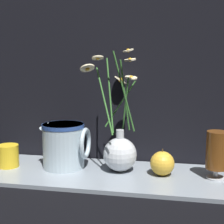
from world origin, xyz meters
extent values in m
plane|color=black|center=(0.00, 0.00, 0.00)|extent=(6.00, 6.00, 0.00)
cube|color=gray|center=(0.00, 0.00, 0.01)|extent=(0.83, 0.28, 0.01)
cube|color=black|center=(0.00, 0.15, 0.55)|extent=(1.33, 0.02, 1.10)
sphere|color=silver|center=(0.03, 0.03, 0.07)|extent=(0.11, 0.11, 0.11)
cylinder|color=silver|center=(0.03, 0.03, 0.13)|extent=(0.03, 0.03, 0.04)
cylinder|color=#3D7A33|center=(0.04, 0.04, 0.23)|extent=(0.03, 0.04, 0.16)
cylinder|color=beige|center=(0.06, 0.05, 0.31)|extent=(0.05, 0.05, 0.01)
sphere|color=gold|center=(0.06, 0.05, 0.31)|extent=(0.01, 0.01, 0.01)
cylinder|color=#3D7A33|center=(0.02, 0.08, 0.22)|extent=(0.10, 0.02, 0.15)
cylinder|color=beige|center=(0.01, 0.12, 0.29)|extent=(0.05, 0.05, 0.03)
sphere|color=gold|center=(0.01, 0.12, 0.29)|extent=(0.02, 0.02, 0.02)
cylinder|color=#3D7A33|center=(0.00, 0.01, 0.26)|extent=(0.04, 0.07, 0.22)
cylinder|color=beige|center=(-0.03, 0.00, 0.37)|extent=(0.05, 0.05, 0.01)
sphere|color=gold|center=(-0.03, 0.00, 0.37)|extent=(0.01, 0.01, 0.01)
cylinder|color=#3D7A33|center=(0.05, 0.02, 0.25)|extent=(0.03, 0.04, 0.22)
cylinder|color=beige|center=(0.06, 0.00, 0.36)|extent=(0.05, 0.05, 0.01)
sphere|color=gold|center=(0.06, 0.00, 0.36)|extent=(0.01, 0.01, 0.01)
cylinder|color=#3D7A33|center=(0.04, 0.00, 0.27)|extent=(0.07, 0.04, 0.24)
cylinder|color=beige|center=(0.06, -0.03, 0.39)|extent=(0.04, 0.04, 0.01)
sphere|color=gold|center=(0.06, -0.03, 0.39)|extent=(0.01, 0.01, 0.01)
cylinder|color=#3D7A33|center=(-0.01, -0.01, 0.24)|extent=(0.07, 0.09, 0.19)
cylinder|color=beige|center=(-0.06, -0.04, 0.34)|extent=(0.06, 0.06, 0.02)
sphere|color=gold|center=(-0.06, -0.04, 0.34)|extent=(0.01, 0.01, 0.01)
cylinder|color=yellow|center=(-0.34, 0.00, 0.05)|extent=(0.07, 0.07, 0.07)
cylinder|color=silver|center=(-0.16, 0.03, 0.08)|extent=(0.13, 0.13, 0.15)
cylinder|color=#2D4C93|center=(-0.16, 0.03, 0.15)|extent=(0.14, 0.14, 0.01)
torus|color=silver|center=(-0.08, 0.03, 0.10)|extent=(0.01, 0.10, 0.10)
cone|color=silver|center=(-0.21, 0.03, 0.15)|extent=(0.05, 0.04, 0.04)
cylinder|color=silver|center=(0.32, 0.01, 0.01)|extent=(0.05, 0.05, 0.01)
cylinder|color=silver|center=(0.32, 0.01, 0.03)|extent=(0.01, 0.01, 0.03)
cylinder|color=brown|center=(0.32, 0.01, 0.10)|extent=(0.06, 0.06, 0.11)
sphere|color=gold|center=(0.16, 0.01, 0.05)|extent=(0.07, 0.07, 0.07)
cylinder|color=#4C3819|center=(0.16, 0.01, 0.09)|extent=(0.00, 0.00, 0.01)
camera|label=1|loc=(0.18, -0.91, 0.35)|focal=50.00mm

